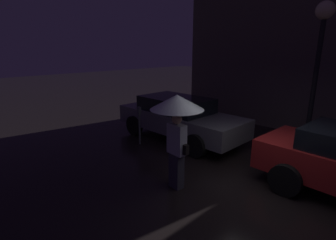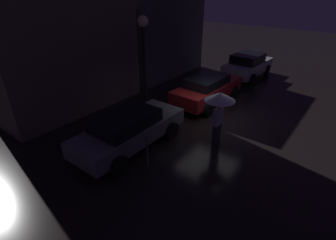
{
  "view_description": "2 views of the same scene",
  "coord_description": "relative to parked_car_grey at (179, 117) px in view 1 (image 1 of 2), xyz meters",
  "views": [
    {
      "loc": [
        2.23,
        -4.89,
        3.05
      ],
      "look_at": [
        -2.95,
        0.2,
        1.05
      ],
      "focal_mm": 28.0,
      "sensor_mm": 36.0,
      "label": 1
    },
    {
      "loc": [
        -9.56,
        -4.86,
        5.63
      ],
      "look_at": [
        -2.7,
        0.41,
        1.07
      ],
      "focal_mm": 28.0,
      "sensor_mm": 36.0,
      "label": 2
    }
  ],
  "objects": [
    {
      "name": "parking_meter",
      "position": [
        -0.49,
        -1.33,
        0.0
      ],
      "size": [
        0.12,
        0.1,
        1.25
      ],
      "color": "#4C5154",
      "rests_on": "ground"
    },
    {
      "name": "ground_plane",
      "position": [
        3.71,
        -1.47,
        -0.77
      ],
      "size": [
        60.0,
        60.0,
        0.0
      ],
      "primitive_type": "plane",
      "color": "black"
    },
    {
      "name": "pedestrian_with_umbrella",
      "position": [
        2.27,
        -2.48,
        0.94
      ],
      "size": [
        1.14,
        1.14,
        2.12
      ],
      "rotation": [
        0.0,
        0.0,
        -0.08
      ],
      "color": "#383842",
      "rests_on": "ground"
    },
    {
      "name": "street_lamp_near",
      "position": [
        3.43,
        2.25,
        2.52
      ],
      "size": [
        0.51,
        0.51,
        4.33
      ],
      "color": "black",
      "rests_on": "ground"
    },
    {
      "name": "parked_car_grey",
      "position": [
        0.0,
        0.0,
        0.0
      ],
      "size": [
        4.64,
        1.95,
        1.44
      ],
      "rotation": [
        0.0,
        0.0,
        0.0
      ],
      "color": "slate",
      "rests_on": "ground"
    },
    {
      "name": "building_facade_left",
      "position": [
        0.94,
        5.03,
        3.65
      ],
      "size": [
        6.79,
        3.0,
        8.85
      ],
      "color": "#564C47",
      "rests_on": "ground"
    }
  ]
}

